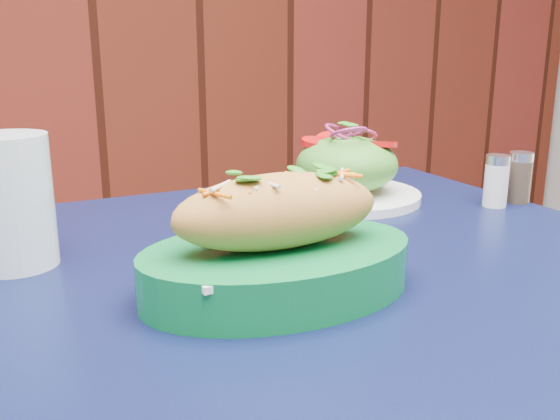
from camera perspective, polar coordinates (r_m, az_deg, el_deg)
cafe_table at (r=0.63m, az=3.66°, el=-13.56°), size 0.84×0.84×0.75m
banh_mi_basket at (r=0.55m, az=-0.19°, el=-3.30°), size 0.26×0.18×0.12m
salad_plate at (r=0.87m, az=6.11°, el=3.58°), size 0.21×0.21×0.11m
water_glass at (r=0.66m, az=-23.42°, el=0.71°), size 0.08×0.08×0.13m
salt_shaker at (r=0.88m, az=19.17°, el=2.53°), size 0.03×0.03×0.07m
pepper_shaker at (r=0.92m, az=21.05°, el=2.80°), size 0.03×0.03×0.07m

